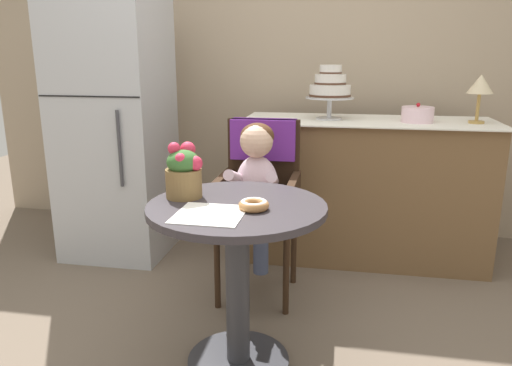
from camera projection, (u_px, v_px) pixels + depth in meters
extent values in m
plane|color=#6B5B4C|center=(238.00, 362.00, 2.12)|extent=(8.00, 8.00, 0.00)
cube|color=tan|center=(292.00, 47.00, 3.53)|extent=(4.80, 0.10, 2.70)
cylinder|color=#332D33|center=(237.00, 208.00, 1.94)|extent=(0.72, 0.72, 0.03)
cylinder|color=#333338|center=(238.00, 290.00, 2.03)|extent=(0.10, 0.10, 0.69)
cylinder|color=#333338|center=(238.00, 360.00, 2.12)|extent=(0.44, 0.44, 0.02)
cube|color=#332114|center=(258.00, 214.00, 2.60)|extent=(0.42, 0.42, 0.04)
cube|color=#332114|center=(264.00, 160.00, 2.71)|extent=(0.40, 0.04, 0.46)
cube|color=#332114|center=(223.00, 192.00, 2.60)|extent=(0.04, 0.38, 0.18)
cube|color=#332114|center=(293.00, 195.00, 2.54)|extent=(0.04, 0.38, 0.18)
cube|color=#6B2893|center=(264.00, 139.00, 2.68)|extent=(0.36, 0.11, 0.22)
cylinder|color=#332114|center=(217.00, 268.00, 2.52)|extent=(0.03, 0.03, 0.45)
cylinder|color=#332114|center=(286.00, 273.00, 2.46)|extent=(0.03, 0.03, 0.45)
cylinder|color=#332114|center=(233.00, 242.00, 2.86)|extent=(0.03, 0.03, 0.45)
cylinder|color=#332114|center=(294.00, 247.00, 2.80)|extent=(0.03, 0.03, 0.45)
ellipsoid|color=silver|center=(257.00, 184.00, 2.53)|extent=(0.22, 0.16, 0.30)
sphere|color=#E0B293|center=(257.00, 141.00, 2.47)|extent=(0.17, 0.17, 0.17)
ellipsoid|color=#4C2D19|center=(257.00, 136.00, 2.48)|extent=(0.17, 0.17, 0.14)
cylinder|color=silver|center=(235.00, 178.00, 2.45)|extent=(0.08, 0.23, 0.13)
sphere|color=#E0B293|center=(234.00, 195.00, 2.40)|extent=(0.06, 0.06, 0.06)
cylinder|color=silver|center=(272.00, 179.00, 2.42)|extent=(0.08, 0.23, 0.13)
sphere|color=#E0B293|center=(268.00, 197.00, 2.37)|extent=(0.06, 0.06, 0.06)
cylinder|color=#3F4760|center=(244.00, 208.00, 2.50)|extent=(0.09, 0.22, 0.09)
cylinder|color=#3F4760|center=(239.00, 247.00, 2.44)|extent=(0.08, 0.08, 0.26)
cylinder|color=#3F4760|center=(265.00, 209.00, 2.48)|extent=(0.09, 0.22, 0.09)
cylinder|color=#3F4760|center=(261.00, 248.00, 2.42)|extent=(0.08, 0.08, 0.26)
cube|color=white|center=(210.00, 214.00, 1.80)|extent=(0.25, 0.26, 0.00)
torus|color=#AD7542|center=(254.00, 205.00, 1.86)|extent=(0.12, 0.12, 0.04)
torus|color=white|center=(254.00, 203.00, 1.86)|extent=(0.10, 0.10, 0.02)
cylinder|color=brown|center=(184.00, 183.00, 2.01)|extent=(0.15, 0.15, 0.12)
ellipsoid|color=#38662D|center=(183.00, 162.00, 1.99)|extent=(0.14, 0.14, 0.10)
sphere|color=#D82D4C|center=(195.00, 163.00, 1.97)|extent=(0.06, 0.06, 0.06)
sphere|color=#D82D4C|center=(188.00, 149.00, 2.03)|extent=(0.07, 0.07, 0.07)
sphere|color=#D82D4C|center=(174.00, 148.00, 1.98)|extent=(0.05, 0.05, 0.05)
sphere|color=#D82D4C|center=(181.00, 159.00, 1.95)|extent=(0.05, 0.05, 0.05)
cube|color=brown|center=(364.00, 190.00, 3.14)|extent=(1.50, 0.56, 0.90)
cube|color=white|center=(368.00, 121.00, 3.03)|extent=(1.56, 0.62, 0.01)
cylinder|color=silver|center=(329.00, 118.00, 3.07)|extent=(0.16, 0.16, 0.01)
cylinder|color=silver|center=(329.00, 108.00, 3.05)|extent=(0.03, 0.03, 0.12)
cylinder|color=silver|center=(330.00, 98.00, 3.04)|extent=(0.30, 0.30, 0.01)
cylinder|color=white|center=(330.00, 91.00, 3.02)|extent=(0.26, 0.25, 0.08)
cylinder|color=#4C2D1E|center=(330.00, 95.00, 3.03)|extent=(0.26, 0.26, 0.01)
cylinder|color=white|center=(330.00, 80.00, 3.01)|extent=(0.19, 0.19, 0.06)
cylinder|color=#4C2D1E|center=(330.00, 83.00, 3.01)|extent=(0.20, 0.20, 0.01)
cylinder|color=white|center=(331.00, 70.00, 2.99)|extent=(0.14, 0.14, 0.06)
cylinder|color=#4C2D1E|center=(331.00, 73.00, 3.00)|extent=(0.14, 0.14, 0.01)
cylinder|color=silver|center=(417.00, 115.00, 2.92)|extent=(0.19, 0.19, 0.09)
sphere|color=red|center=(418.00, 105.00, 2.91)|extent=(0.02, 0.02, 0.02)
cylinder|color=#B28C47|center=(476.00, 122.00, 2.88)|extent=(0.09, 0.09, 0.01)
cylinder|color=#B28C47|center=(478.00, 107.00, 2.86)|extent=(0.02, 0.02, 0.16)
cone|color=beige|center=(481.00, 84.00, 2.83)|extent=(0.15, 0.15, 0.11)
cube|color=#B7BABF|center=(115.00, 126.00, 3.13)|extent=(0.64, 0.60, 1.70)
cube|color=black|center=(88.00, 96.00, 2.79)|extent=(0.63, 0.01, 0.01)
cylinder|color=#3F3F44|center=(120.00, 149.00, 2.82)|extent=(0.02, 0.02, 0.45)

